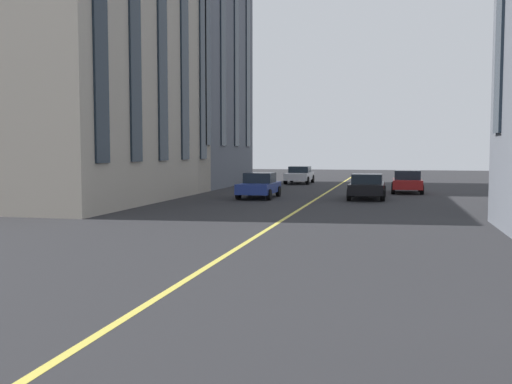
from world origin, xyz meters
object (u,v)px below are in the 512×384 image
(car_black_trailing, at_px, (367,186))
(car_red_parked_b, at_px, (407,182))
(car_blue_far, at_px, (259,185))
(car_white_parked_a, at_px, (300,175))

(car_black_trailing, relative_size, car_red_parked_b, 1.13)
(car_blue_far, bearing_deg, car_black_trailing, -82.03)
(car_black_trailing, relative_size, car_white_parked_a, 1.00)
(car_blue_far, xyz_separation_m, car_white_parked_a, (14.72, 0.10, 0.00))
(car_black_trailing, distance_m, car_white_parked_a, 15.12)
(car_blue_far, bearing_deg, car_red_parked_b, -53.60)
(car_blue_far, relative_size, car_red_parked_b, 1.00)
(car_black_trailing, bearing_deg, car_red_parked_b, -23.43)
(car_white_parked_a, bearing_deg, car_red_parked_b, -137.03)
(car_blue_far, distance_m, car_white_parked_a, 14.72)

